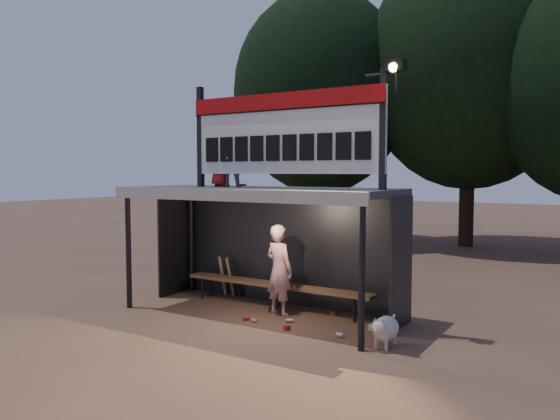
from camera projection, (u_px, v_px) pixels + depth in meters
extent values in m
plane|color=brown|center=(259.00, 314.00, 9.98)|extent=(80.00, 80.00, 0.00)
imported|color=white|center=(279.00, 270.00, 9.90)|extent=(0.68, 0.53, 1.66)
imported|color=slate|center=(233.00, 155.00, 10.27)|extent=(0.58, 0.46, 1.20)
imported|color=#A31919|center=(220.00, 160.00, 10.38)|extent=(0.59, 0.49, 1.03)
cube|color=#3B3B3D|center=(259.00, 191.00, 9.82)|extent=(5.00, 2.00, 0.12)
cube|color=beige|center=(224.00, 195.00, 8.96)|extent=(5.10, 0.06, 0.20)
cylinder|color=black|center=(128.00, 251.00, 10.40)|extent=(0.10, 0.10, 2.20)
cylinder|color=black|center=(362.00, 276.00, 7.87)|extent=(0.10, 0.10, 2.20)
cylinder|color=black|center=(191.00, 241.00, 11.93)|extent=(0.10, 0.10, 2.20)
cylinder|color=black|center=(404.00, 259.00, 9.40)|extent=(0.10, 0.10, 2.20)
cube|color=black|center=(287.00, 248.00, 10.75)|extent=(5.00, 0.04, 2.20)
cube|color=black|center=(175.00, 242.00, 11.64)|extent=(0.04, 1.00, 2.20)
cube|color=black|center=(401.00, 263.00, 9.01)|extent=(0.04, 1.00, 2.20)
cylinder|color=black|center=(287.00, 195.00, 10.67)|extent=(5.00, 0.06, 0.06)
cube|color=black|center=(200.00, 137.00, 10.46)|extent=(0.10, 0.10, 1.90)
cube|color=black|center=(383.00, 129.00, 8.51)|extent=(0.10, 0.10, 1.90)
cube|color=white|center=(283.00, 134.00, 9.49)|extent=(3.80, 0.08, 1.40)
cube|color=#B10C0D|center=(281.00, 101.00, 9.40)|extent=(3.80, 0.04, 0.28)
cube|color=black|center=(281.00, 109.00, 9.41)|extent=(3.80, 0.02, 0.03)
cube|color=black|center=(212.00, 150.00, 10.27)|extent=(0.27, 0.03, 0.45)
cube|color=black|center=(226.00, 149.00, 10.09)|extent=(0.27, 0.03, 0.45)
cube|color=black|center=(241.00, 149.00, 9.91)|extent=(0.27, 0.03, 0.45)
cube|color=black|center=(257.00, 149.00, 9.73)|extent=(0.27, 0.03, 0.45)
cube|color=black|center=(273.00, 148.00, 9.55)|extent=(0.27, 0.03, 0.45)
cube|color=black|center=(289.00, 148.00, 9.37)|extent=(0.27, 0.03, 0.45)
cube|color=black|center=(307.00, 147.00, 9.19)|extent=(0.27, 0.03, 0.45)
cube|color=black|center=(325.00, 147.00, 9.01)|extent=(0.27, 0.03, 0.45)
cube|color=black|center=(343.00, 146.00, 8.83)|extent=(0.27, 0.03, 0.45)
cube|color=black|center=(363.00, 146.00, 8.66)|extent=(0.27, 0.03, 0.45)
cylinder|color=black|center=(381.00, 74.00, 8.48)|extent=(0.50, 0.04, 0.04)
cylinder|color=black|center=(396.00, 83.00, 8.36)|extent=(0.04, 0.04, 0.30)
cube|color=black|center=(395.00, 66.00, 8.30)|extent=(0.30, 0.22, 0.18)
sphere|color=#FFD88C|center=(393.00, 67.00, 8.22)|extent=(0.14, 0.14, 0.14)
cube|color=brown|center=(275.00, 285.00, 10.41)|extent=(4.00, 0.35, 0.06)
cylinder|color=black|center=(202.00, 288.00, 11.22)|extent=(0.05, 0.05, 0.45)
cylinder|color=black|center=(210.00, 286.00, 11.42)|extent=(0.05, 0.05, 0.45)
cylinder|color=black|center=(272.00, 298.00, 10.33)|extent=(0.05, 0.05, 0.45)
cylinder|color=black|center=(279.00, 295.00, 10.53)|extent=(0.05, 0.05, 0.45)
cylinder|color=black|center=(354.00, 310.00, 9.43)|extent=(0.05, 0.05, 0.45)
cylinder|color=black|center=(360.00, 307.00, 9.63)|extent=(0.05, 0.05, 0.45)
cylinder|color=black|center=(320.00, 192.00, 20.43)|extent=(0.50, 0.50, 3.74)
ellipsoid|color=black|center=(320.00, 93.00, 20.17)|extent=(6.46, 6.46, 7.48)
cylinder|color=black|center=(467.00, 187.00, 19.05)|extent=(0.50, 0.50, 4.18)
ellipsoid|color=black|center=(470.00, 68.00, 18.76)|extent=(7.22, 7.22, 8.36)
ellipsoid|color=white|center=(386.00, 329.00, 8.13)|extent=(0.36, 0.58, 0.36)
sphere|color=white|center=(379.00, 327.00, 7.89)|extent=(0.22, 0.22, 0.22)
cone|color=beige|center=(376.00, 330.00, 7.80)|extent=(0.10, 0.10, 0.10)
cone|color=beige|center=(375.00, 320.00, 7.89)|extent=(0.06, 0.06, 0.07)
cone|color=beige|center=(382.00, 321.00, 7.84)|extent=(0.06, 0.06, 0.07)
cylinder|color=beige|center=(376.00, 343.00, 8.03)|extent=(0.05, 0.05, 0.18)
cylinder|color=beige|center=(386.00, 344.00, 7.95)|extent=(0.05, 0.05, 0.18)
cylinder|color=beige|center=(385.00, 336.00, 8.34)|extent=(0.05, 0.05, 0.18)
cylinder|color=beige|center=(395.00, 338.00, 8.25)|extent=(0.05, 0.05, 0.18)
cylinder|color=silver|center=(393.00, 319.00, 8.38)|extent=(0.04, 0.16, 0.14)
cylinder|color=#A87A4E|center=(222.00, 276.00, 11.42)|extent=(0.07, 0.27, 0.84)
cylinder|color=#9B7648|center=(230.00, 277.00, 11.32)|extent=(0.07, 0.30, 0.83)
cylinder|color=black|center=(238.00, 278.00, 11.21)|extent=(0.08, 0.33, 0.83)
cube|color=red|center=(287.00, 328.00, 8.98)|extent=(0.10, 0.12, 0.08)
cylinder|color=#A7A7AB|center=(290.00, 320.00, 9.44)|extent=(0.14, 0.12, 0.07)
cube|color=beige|center=(371.00, 327.00, 9.00)|extent=(0.07, 0.10, 0.08)
cylinder|color=#B11E22|center=(247.00, 318.00, 9.56)|extent=(0.11, 0.14, 0.07)
cube|color=#A5A4A9|center=(385.00, 318.00, 9.60)|extent=(0.12, 0.12, 0.08)
cylinder|color=beige|center=(340.00, 335.00, 8.60)|extent=(0.13, 0.08, 0.07)
cube|color=#A6291C|center=(332.00, 313.00, 9.90)|extent=(0.12, 0.12, 0.08)
cylinder|color=#BBBCC1|center=(254.00, 320.00, 9.44)|extent=(0.12, 0.07, 0.07)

